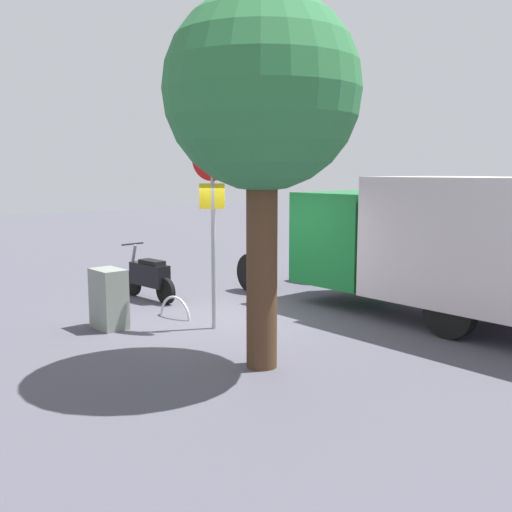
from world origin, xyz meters
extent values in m
plane|color=#494752|center=(0.00, 0.00, 0.00)|extent=(60.00, 60.00, 0.00)
cylinder|color=black|center=(-3.69, -3.60, 0.45)|extent=(0.91, 0.30, 0.90)
cylinder|color=black|center=(-3.59, -1.70, 0.45)|extent=(0.91, 0.30, 0.90)
cylinder|color=black|center=(1.41, -3.86, 0.45)|extent=(0.91, 0.30, 0.90)
cylinder|color=black|center=(1.51, -1.96, 0.45)|extent=(0.91, 0.30, 0.90)
cube|color=silver|center=(-4.04, -2.63, 1.57)|extent=(4.72, 2.44, 2.24)
cube|color=#156D2D|center=(-0.74, -2.80, 1.40)|extent=(1.91, 2.19, 1.90)
cube|color=black|center=(-0.74, -2.80, 2.00)|extent=(1.92, 2.03, 0.60)
cylinder|color=black|center=(3.09, 0.29, 0.28)|extent=(0.56, 0.11, 0.56)
cylinder|color=black|center=(1.84, 0.26, 0.28)|extent=(0.56, 0.11, 0.56)
cube|color=black|center=(2.41, 0.28, 0.56)|extent=(1.11, 0.34, 0.48)
cube|color=black|center=(2.31, 0.27, 0.83)|extent=(0.65, 0.29, 0.12)
cylinder|color=slate|center=(3.04, 0.29, 0.83)|extent=(0.28, 0.08, 0.69)
cylinder|color=black|center=(3.04, 0.29, 1.18)|extent=(0.05, 0.55, 0.04)
cylinder|color=#9E9EA3|center=(-0.38, 0.77, 1.59)|extent=(0.08, 0.08, 3.19)
cylinder|color=red|center=(-0.38, 0.79, 3.00)|extent=(0.71, 0.32, 0.76)
cube|color=yellow|center=(-0.38, 0.79, 2.36)|extent=(0.33, 0.33, 0.44)
cylinder|color=#47301E|center=(-2.46, 1.61, 1.46)|extent=(0.44, 0.44, 2.91)
sphere|color=#296A39|center=(-2.46, 1.61, 3.86)|extent=(2.70, 2.70, 2.70)
cube|color=gray|center=(0.93, 2.12, 0.54)|extent=(0.69, 0.48, 1.07)
torus|color=#B7B7BC|center=(0.75, 0.81, 0.00)|extent=(0.85, 0.12, 0.85)
camera|label=1|loc=(-8.35, 7.34, 2.79)|focal=41.53mm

